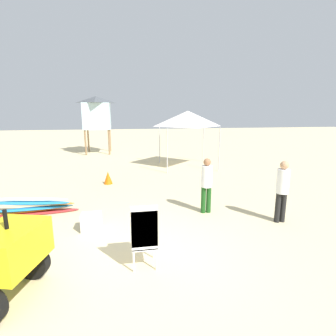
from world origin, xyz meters
The scene contains 9 objects.
ground centered at (0.00, 0.00, 0.00)m, with size 80.00×80.00×0.00m, color beige.
stacked_plastic_chairs centered at (0.06, -0.48, 0.74)m, with size 0.48×0.48×1.29m.
surfboard_pile centered at (-2.90, 2.77, 0.24)m, with size 2.58×0.75×0.48m.
lifeguard_near_left centered at (3.84, 1.05, 0.96)m, with size 0.32×0.32×1.67m.
lifeguard_near_center centered at (2.08, 2.03, 0.93)m, with size 0.32×0.32×1.62m.
popup_canopy centered at (3.11, 8.55, 2.55)m, with size 2.66×2.66×2.96m.
lifeguard_tower centered at (-1.98, 14.20, 2.84)m, with size 1.98×1.98×3.95m.
traffic_cone_near centered at (-0.92, 5.73, 0.26)m, with size 0.36×0.36×0.51m, color orange.
cooler_box centered at (-1.11, 1.38, 0.22)m, with size 0.50×0.38×0.43m, color white.
Camera 1 is at (-0.27, -5.00, 2.93)m, focal length 28.08 mm.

